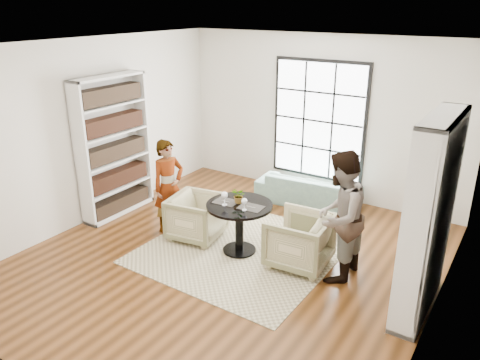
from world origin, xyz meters
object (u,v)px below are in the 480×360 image
Objects in this scene: pedestal_table at (239,218)px; sofa at (308,189)px; armchair_right at (299,241)px; wine_glass_right at (244,201)px; armchair_left at (197,217)px; wine_glass_left at (224,196)px; person_right at (339,217)px; person_left at (169,186)px; flower_centerpiece at (239,196)px.

pedestal_table is 0.52× the size of sofa.
wine_glass_right reaches higher than armchair_right.
armchair_left is 0.86m from wine_glass_left.
person_right is 9.66× the size of wine_glass_right.
person_left is 1.53m from wine_glass_right.
person_left reaches higher than flower_centerpiece.
armchair_left is at bearing 167.08° from wine_glass_left.
person_right reaches higher than armchair_left.
person_right reaches higher than person_left.
person_left is (-1.34, 0.01, 0.20)m from pedestal_table.
armchair_left is 0.93m from flower_centerpiece.
armchair_left is 3.36× the size of flower_centerpiece.
wine_glass_right is 0.26m from flower_centerpiece.
person_right reaches higher than sofa.
person_right is 1.32m from wine_glass_right.
flower_centerpiece is (0.13, 0.18, -0.03)m from wine_glass_left.
wine_glass_right reaches higher than sofa.
wine_glass_left is 0.22m from flower_centerpiece.
armchair_left is 0.94× the size of armchair_right.
person_left is 1.20m from wine_glass_left.
person_right reaches higher than flower_centerpiece.
person_left is 7.29× the size of wine_glass_left.
wine_glass_right reaches higher than pedestal_table.
armchair_left reaches higher than sofa.
person_right is at bearing 86.04° from armchair_right.
armchair_right is 2.29m from person_left.
armchair_right is 3.59× the size of flower_centerpiece.
sofa is at bearing -145.69° from person_right.
wine_glass_right is at bearing -73.65° from armchair_right.
pedestal_table is 0.93m from armchair_right.
armchair_left is (-0.79, 0.01, -0.20)m from pedestal_table.
sofa is at bearing -16.79° from person_left.
pedestal_table is 1.16× the size of armchair_right.
armchair_right reaches higher than armchair_left.
wine_glass_right is at bearing -78.59° from person_left.
pedestal_table is at bearing -83.75° from person_right.
flower_centerpiece is at bearing 128.30° from pedestal_table.
person_left is 0.86× the size of person_right.
person_left reaches higher than armchair_left.
wine_glass_left is (-1.07, -0.28, 0.54)m from armchair_right.
wine_glass_left is (-0.25, -2.33, 0.65)m from sofa.
person_right reaches higher than armchair_right.
wine_glass_right is (0.17, -0.13, 0.34)m from pedestal_table.
armchair_left is 0.68m from person_left.
flower_centerpiece reaches higher than wine_glass_left.
wine_glass_right is (-1.29, -0.27, 0.01)m from person_right.
wine_glass_left is (-0.16, -0.14, 0.36)m from pedestal_table.
pedestal_table is 4.63× the size of wine_glass_left.
wine_glass_left is at bearing -178.37° from wine_glass_right.
armchair_right is at bearing -89.33° from person_right.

